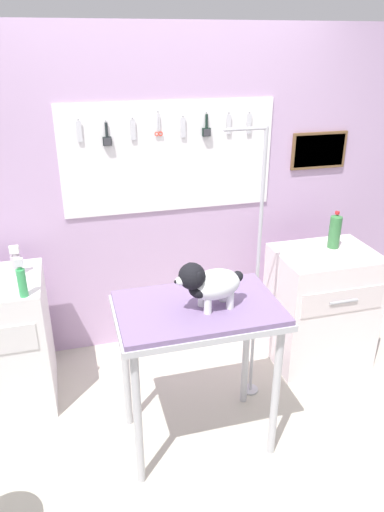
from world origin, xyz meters
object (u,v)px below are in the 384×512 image
at_px(dog, 209,283).
at_px(soda_bottle, 335,231).
at_px(cabinet_right, 320,306).
at_px(grooming_table, 198,323).
at_px(grooming_arm, 255,283).
at_px(spray_bottle_tall, 16,263).

bearing_deg(dog, soda_bottle, 30.64).
xyz_separation_m(dog, cabinet_right, (1.04, 0.59, -0.63)).
xyz_separation_m(grooming_table, cabinet_right, (1.08, 0.55, -0.37)).
relative_size(grooming_table, grooming_arm, 0.52).
height_order(grooming_table, soda_bottle, soda_bottle).
xyz_separation_m(grooming_table, dog, (0.04, -0.04, 0.26)).
bearing_deg(grooming_table, dog, -47.18).
bearing_deg(cabinet_right, soda_bottle, 38.97).
bearing_deg(spray_bottle_tall, grooming_table, -37.50).
height_order(grooming_arm, cabinet_right, grooming_arm).
distance_m(grooming_table, soda_bottle, 1.33).
distance_m(dog, soda_bottle, 1.30).
bearing_deg(spray_bottle_tall, dog, -37.97).
relative_size(grooming_arm, spray_bottle_tall, 9.39).
bearing_deg(spray_bottle_tall, soda_bottle, -2.94).
bearing_deg(spray_bottle_tall, grooming_arm, -16.90).
relative_size(cabinet_right, soda_bottle, 3.22).
xyz_separation_m(grooming_arm, soda_bottle, (0.71, 0.32, 0.15)).
bearing_deg(soda_bottle, cabinet_right, -141.03).
bearing_deg(grooming_arm, dog, -139.74).
bearing_deg(cabinet_right, grooming_arm, -158.39).
xyz_separation_m(grooming_table, soda_bottle, (1.16, 0.62, 0.18)).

